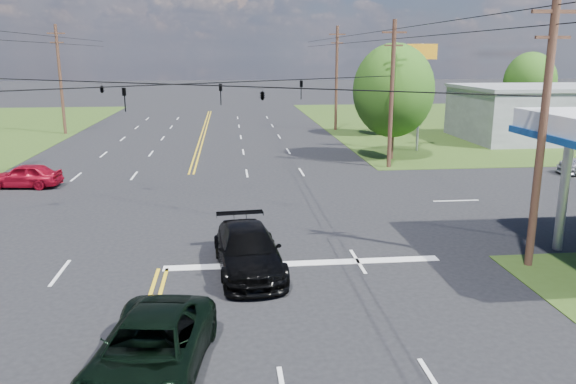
{
  "coord_description": "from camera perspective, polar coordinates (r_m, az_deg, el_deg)",
  "views": [
    {
      "loc": [
        2.44,
        -14.9,
        7.37
      ],
      "look_at": [
        4.65,
        6.0,
        2.19
      ],
      "focal_mm": 35.0,
      "sensor_mm": 36.0,
      "label": 1
    }
  ],
  "objects": [
    {
      "name": "ground",
      "position": [
        27.99,
        -10.82,
        -1.67
      ],
      "size": [
        280.0,
        280.0,
        0.0
      ],
      "primitive_type": "plane",
      "color": "black",
      "rests_on": "ground"
    },
    {
      "name": "grass_ne",
      "position": [
        67.7,
        22.91,
        6.52
      ],
      "size": [
        46.0,
        48.0,
        0.03
      ],
      "primitive_type": "cube",
      "color": "#2D4416",
      "rests_on": "ground"
    },
    {
      "name": "stop_bar",
      "position": [
        20.44,
        1.58,
        -7.3
      ],
      "size": [
        10.0,
        0.5,
        0.02
      ],
      "primitive_type": "cube",
      "color": "silver",
      "rests_on": "ground"
    },
    {
      "name": "retail_ne",
      "position": [
        54.64,
        24.5,
        7.19
      ],
      "size": [
        14.0,
        10.0,
        4.4
      ],
      "primitive_type": "cube",
      "color": "slate",
      "rests_on": "ground"
    },
    {
      "name": "pole_se",
      "position": [
        20.92,
        24.46,
        5.87
      ],
      "size": [
        1.6,
        0.28,
        9.5
      ],
      "color": "#43271C",
      "rests_on": "ground"
    },
    {
      "name": "pole_ne",
      "position": [
        37.5,
        10.49,
        9.87
      ],
      "size": [
        1.6,
        0.28,
        9.5
      ],
      "color": "#43271C",
      "rests_on": "ground"
    },
    {
      "name": "pole_left_far",
      "position": [
        57.07,
        -22.13,
        10.64
      ],
      "size": [
        1.6,
        0.28,
        10.0
      ],
      "color": "#43271C",
      "rests_on": "ground"
    },
    {
      "name": "pole_right_far",
      "position": [
        55.94,
        4.95,
        11.54
      ],
      "size": [
        1.6,
        0.28,
        10.0
      ],
      "color": "#43271C",
      "rests_on": "ground"
    },
    {
      "name": "span_wire_signals",
      "position": [
        27.04,
        -11.4,
        10.66
      ],
      "size": [
        26.0,
        18.0,
        1.13
      ],
      "color": "black",
      "rests_on": "ground"
    },
    {
      "name": "power_lines",
      "position": [
        25.04,
        -12.12,
        16.36
      ],
      "size": [
        26.04,
        100.0,
        0.64
      ],
      "color": "black",
      "rests_on": "ground"
    },
    {
      "name": "tree_right_a",
      "position": [
        40.65,
        10.66,
        10.09
      ],
      "size": [
        5.7,
        5.7,
        8.18
      ],
      "color": "#43271C",
      "rests_on": "ground"
    },
    {
      "name": "tree_right_b",
      "position": [
        52.9,
        9.54,
        10.24
      ],
      "size": [
        4.94,
        4.94,
        7.09
      ],
      "color": "#43271C",
      "rests_on": "ground"
    },
    {
      "name": "tree_far_r",
      "position": [
        65.12,
        23.35,
        10.25
      ],
      "size": [
        5.32,
        5.32,
        7.63
      ],
      "color": "#43271C",
      "rests_on": "ground"
    },
    {
      "name": "pickup_dkgreen",
      "position": [
        13.81,
        -13.84,
        -15.37
      ],
      "size": [
        3.1,
        5.49,
        1.45
      ],
      "primitive_type": "imported",
      "rotation": [
        0.0,
        0.0,
        -0.14
      ],
      "color": "black",
      "rests_on": "ground"
    },
    {
      "name": "suv_black",
      "position": [
        19.55,
        -4.06,
        -5.94
      ],
      "size": [
        2.62,
        5.45,
        1.53
      ],
      "primitive_type": "imported",
      "rotation": [
        0.0,
        0.0,
        0.09
      ],
      "color": "black",
      "rests_on": "ground"
    },
    {
      "name": "sedan_red",
      "position": [
        35.04,
        -25.19,
        1.51
      ],
      "size": [
        4.15,
        2.02,
        1.36
      ],
      "primitive_type": "imported",
      "rotation": [
        0.0,
        0.0,
        -1.67
      ],
      "color": "maroon",
      "rests_on": "ground"
    },
    {
      "name": "polesign_ne",
      "position": [
        44.51,
        13.37,
        12.18
      ],
      "size": [
        2.25,
        0.59,
        8.15
      ],
      "color": "#A5A5AA",
      "rests_on": "ground"
    }
  ]
}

